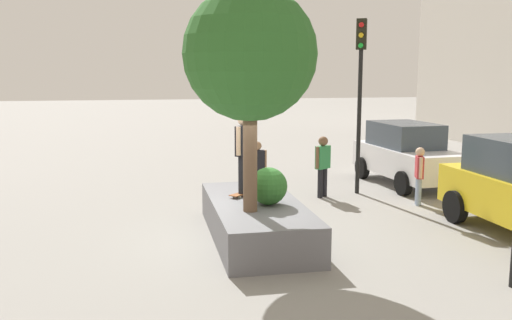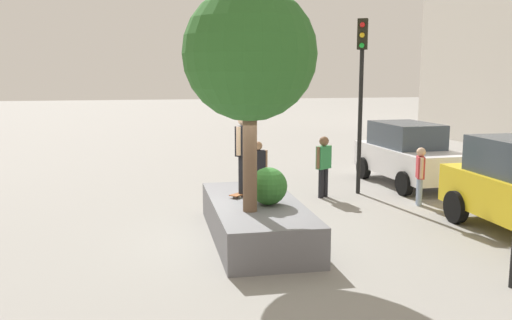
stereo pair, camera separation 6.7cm
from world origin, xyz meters
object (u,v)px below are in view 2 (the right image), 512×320
(passerby_with_bag, at_px, (420,172))
(pedestrian_crossing, at_px, (258,165))
(bystander_watching, at_px, (324,162))
(plaza_tree, at_px, (250,55))
(police_car, at_px, (408,154))
(traffic_light_median, at_px, (361,77))
(planter_ledge, at_px, (256,220))
(skateboarder, at_px, (244,147))
(skateboard, at_px, (244,193))

(passerby_with_bag, height_order, pedestrian_crossing, pedestrian_crossing)
(bystander_watching, bearing_deg, passerby_with_bag, 58.14)
(plaza_tree, bearing_deg, police_car, 131.86)
(police_car, bearing_deg, traffic_light_median, -65.23)
(pedestrian_crossing, bearing_deg, planter_ledge, -11.73)
(skateboarder, xyz_separation_m, bystander_watching, (-2.79, 2.74, -0.87))
(plaza_tree, relative_size, skateboarder, 2.46)
(pedestrian_crossing, bearing_deg, bystander_watching, 76.62)
(plaza_tree, bearing_deg, passerby_with_bag, 118.64)
(police_car, height_order, pedestrian_crossing, police_car)
(planter_ledge, relative_size, bystander_watching, 2.56)
(bystander_watching, bearing_deg, police_car, 111.08)
(planter_ledge, height_order, passerby_with_bag, passerby_with_bag)
(police_car, bearing_deg, pedestrian_crossing, -81.01)
(skateboarder, height_order, passerby_with_bag, skateboarder)
(traffic_light_median, height_order, bystander_watching, traffic_light_median)
(pedestrian_crossing, bearing_deg, traffic_light_median, 87.51)
(skateboard, relative_size, passerby_with_bag, 0.48)
(planter_ledge, relative_size, police_car, 1.04)
(passerby_with_bag, bearing_deg, skateboarder, -74.14)
(traffic_light_median, bearing_deg, skateboarder, -51.64)
(bystander_watching, bearing_deg, skateboarder, -44.49)
(skateboard, height_order, police_car, police_car)
(skateboard, xyz_separation_m, bystander_watching, (-2.79, 2.74, 0.16))
(planter_ledge, relative_size, pedestrian_crossing, 2.81)
(plaza_tree, relative_size, pedestrian_crossing, 2.76)
(skateboard, height_order, pedestrian_crossing, pedestrian_crossing)
(police_car, xyz_separation_m, pedestrian_crossing, (0.78, -4.91, -0.07))
(plaza_tree, distance_m, passerby_with_bag, 6.48)
(planter_ledge, height_order, plaza_tree, plaza_tree)
(traffic_light_median, distance_m, pedestrian_crossing, 3.84)
(skateboard, xyz_separation_m, traffic_light_median, (-3.08, 3.90, 2.52))
(skateboarder, height_order, bystander_watching, skateboarder)
(planter_ledge, bearing_deg, skateboarder, -166.40)
(skateboarder, relative_size, police_car, 0.41)
(skateboard, distance_m, pedestrian_crossing, 3.35)
(traffic_light_median, xyz_separation_m, pedestrian_crossing, (-0.13, -2.95, -2.45))
(skateboarder, xyz_separation_m, passerby_with_bag, (-1.41, 4.96, -0.98))
(police_car, bearing_deg, skateboarder, -55.75)
(police_car, bearing_deg, bystander_watching, -68.92)
(pedestrian_crossing, distance_m, bystander_watching, 1.84)
(skateboarder, xyz_separation_m, traffic_light_median, (-3.08, 3.90, 1.49))
(skateboarder, bearing_deg, plaza_tree, -4.72)
(planter_ledge, height_order, skateboarder, skateboarder)
(plaza_tree, xyz_separation_m, police_car, (-5.35, 5.97, -2.85))
(police_car, relative_size, traffic_light_median, 0.86)
(planter_ledge, xyz_separation_m, traffic_light_median, (-3.71, 3.75, 2.97))
(planter_ledge, height_order, pedestrian_crossing, pedestrian_crossing)
(planter_ledge, relative_size, skateboarder, 2.52)
(planter_ledge, height_order, traffic_light_median, traffic_light_median)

